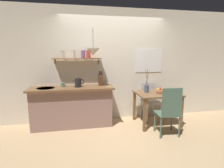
{
  "coord_description": "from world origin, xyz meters",
  "views": [
    {
      "loc": [
        -0.86,
        -3.66,
        1.64
      ],
      "look_at": [
        -0.1,
        0.25,
        0.95
      ],
      "focal_mm": 28.49,
      "sensor_mm": 36.0,
      "label": 1
    }
  ],
  "objects_px": {
    "dining_chair_near": "(169,110)",
    "coffee_mug_by_sink": "(63,85)",
    "dining_chair_far": "(149,99)",
    "fruit_bowl": "(161,91)",
    "knife_block": "(101,80)",
    "dining_table": "(157,98)",
    "pendant_lamp": "(93,52)",
    "twig_vase": "(147,88)",
    "electric_kettle": "(78,83)"
  },
  "relations": [
    {
      "from": "twig_vase",
      "to": "fruit_bowl",
      "type": "bearing_deg",
      "value": -17.17
    },
    {
      "from": "dining_table",
      "to": "twig_vase",
      "type": "height_order",
      "value": "twig_vase"
    },
    {
      "from": "dining_table",
      "to": "electric_kettle",
      "type": "relative_size",
      "value": 3.9
    },
    {
      "from": "knife_block",
      "to": "coffee_mug_by_sink",
      "type": "height_order",
      "value": "knife_block"
    },
    {
      "from": "knife_block",
      "to": "pendant_lamp",
      "type": "height_order",
      "value": "pendant_lamp"
    },
    {
      "from": "dining_chair_far",
      "to": "coffee_mug_by_sink",
      "type": "xyz_separation_m",
      "value": [
        -2.08,
        -0.05,
        0.44
      ]
    },
    {
      "from": "dining_chair_near",
      "to": "coffee_mug_by_sink",
      "type": "xyz_separation_m",
      "value": [
        -2.07,
        0.96,
        0.41
      ]
    },
    {
      "from": "dining_table",
      "to": "dining_chair_near",
      "type": "height_order",
      "value": "dining_chair_near"
    },
    {
      "from": "dining_chair_far",
      "to": "electric_kettle",
      "type": "distance_m",
      "value": 1.82
    },
    {
      "from": "dining_table",
      "to": "dining_chair_far",
      "type": "bearing_deg",
      "value": 93.7
    },
    {
      "from": "dining_table",
      "to": "pendant_lamp",
      "type": "distance_m",
      "value": 1.78
    },
    {
      "from": "coffee_mug_by_sink",
      "to": "fruit_bowl",
      "type": "bearing_deg",
      "value": -8.48
    },
    {
      "from": "twig_vase",
      "to": "pendant_lamp",
      "type": "relative_size",
      "value": 0.95
    },
    {
      "from": "twig_vase",
      "to": "pendant_lamp",
      "type": "height_order",
      "value": "pendant_lamp"
    },
    {
      "from": "dining_chair_near",
      "to": "twig_vase",
      "type": "relative_size",
      "value": 1.85
    },
    {
      "from": "twig_vase",
      "to": "electric_kettle",
      "type": "height_order",
      "value": "twig_vase"
    },
    {
      "from": "knife_block",
      "to": "pendant_lamp",
      "type": "xyz_separation_m",
      "value": [
        -0.18,
        -0.16,
        0.63
      ]
    },
    {
      "from": "dining_chair_far",
      "to": "knife_block",
      "type": "xyz_separation_m",
      "value": [
        -1.23,
        -0.06,
        0.52
      ]
    },
    {
      "from": "fruit_bowl",
      "to": "pendant_lamp",
      "type": "relative_size",
      "value": 0.43
    },
    {
      "from": "dining_table",
      "to": "electric_kettle",
      "type": "distance_m",
      "value": 1.82
    },
    {
      "from": "dining_chair_near",
      "to": "dining_chair_far",
      "type": "distance_m",
      "value": 1.01
    },
    {
      "from": "dining_table",
      "to": "twig_vase",
      "type": "xyz_separation_m",
      "value": [
        -0.22,
        0.09,
        0.21
      ]
    },
    {
      "from": "electric_kettle",
      "to": "coffee_mug_by_sink",
      "type": "xyz_separation_m",
      "value": [
        -0.34,
        0.09,
        -0.05
      ]
    },
    {
      "from": "dining_table",
      "to": "pendant_lamp",
      "type": "height_order",
      "value": "pendant_lamp"
    },
    {
      "from": "dining_chair_near",
      "to": "fruit_bowl",
      "type": "relative_size",
      "value": 4.11
    },
    {
      "from": "dining_chair_far",
      "to": "fruit_bowl",
      "type": "relative_size",
      "value": 3.75
    },
    {
      "from": "electric_kettle",
      "to": "knife_block",
      "type": "bearing_deg",
      "value": 8.85
    },
    {
      "from": "pendant_lamp",
      "to": "electric_kettle",
      "type": "bearing_deg",
      "value": 167.39
    },
    {
      "from": "dining_chair_far",
      "to": "twig_vase",
      "type": "height_order",
      "value": "twig_vase"
    },
    {
      "from": "electric_kettle",
      "to": "pendant_lamp",
      "type": "relative_size",
      "value": 0.43
    },
    {
      "from": "dining_chair_near",
      "to": "fruit_bowl",
      "type": "bearing_deg",
      "value": 78.19
    },
    {
      "from": "twig_vase",
      "to": "dining_chair_far",
      "type": "bearing_deg",
      "value": 54.65
    },
    {
      "from": "coffee_mug_by_sink",
      "to": "pendant_lamp",
      "type": "bearing_deg",
      "value": -13.68
    },
    {
      "from": "dining_chair_far",
      "to": "knife_block",
      "type": "height_order",
      "value": "knife_block"
    },
    {
      "from": "dining_chair_near",
      "to": "electric_kettle",
      "type": "xyz_separation_m",
      "value": [
        -1.73,
        0.87,
        0.46
      ]
    },
    {
      "from": "pendant_lamp",
      "to": "twig_vase",
      "type": "bearing_deg",
      "value": -3.1
    },
    {
      "from": "fruit_bowl",
      "to": "knife_block",
      "type": "bearing_deg",
      "value": 166.71
    },
    {
      "from": "dining_table",
      "to": "twig_vase",
      "type": "bearing_deg",
      "value": 158.71
    },
    {
      "from": "fruit_bowl",
      "to": "coffee_mug_by_sink",
      "type": "relative_size",
      "value": 1.96
    },
    {
      "from": "dining_chair_far",
      "to": "twig_vase",
      "type": "distance_m",
      "value": 0.48
    },
    {
      "from": "fruit_bowl",
      "to": "twig_vase",
      "type": "distance_m",
      "value": 0.34
    },
    {
      "from": "dining_chair_near",
      "to": "knife_block",
      "type": "distance_m",
      "value": 1.62
    },
    {
      "from": "dining_table",
      "to": "dining_chair_far",
      "type": "distance_m",
      "value": 0.39
    },
    {
      "from": "dining_chair_near",
      "to": "twig_vase",
      "type": "distance_m",
      "value": 0.81
    },
    {
      "from": "pendant_lamp",
      "to": "dining_chair_far",
      "type": "bearing_deg",
      "value": 8.78
    },
    {
      "from": "dining_chair_far",
      "to": "dining_chair_near",
      "type": "bearing_deg",
      "value": -90.77
    },
    {
      "from": "coffee_mug_by_sink",
      "to": "dining_table",
      "type": "bearing_deg",
      "value": -8.56
    },
    {
      "from": "dining_chair_near",
      "to": "dining_chair_far",
      "type": "xyz_separation_m",
      "value": [
        0.01,
        1.01,
        -0.03
      ]
    },
    {
      "from": "dining_table",
      "to": "dining_chair_near",
      "type": "xyz_separation_m",
      "value": [
        -0.04,
        -0.64,
        -0.08
      ]
    },
    {
      "from": "dining_table",
      "to": "coffee_mug_by_sink",
      "type": "distance_m",
      "value": 2.16
    }
  ]
}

